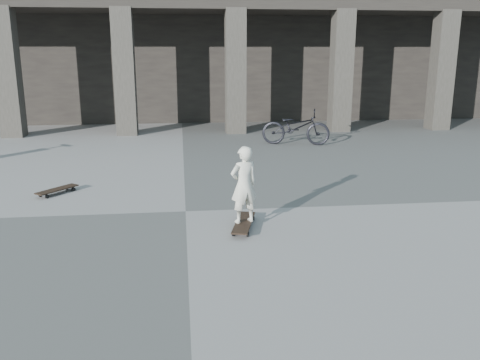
{
  "coord_description": "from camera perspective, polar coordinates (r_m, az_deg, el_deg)",
  "views": [
    {
      "loc": [
        -0.03,
        -8.39,
        2.7
      ],
      "look_at": [
        0.89,
        -0.46,
        0.65
      ],
      "focal_mm": 38.0,
      "sensor_mm": 36.0,
      "label": 1
    }
  ],
  "objects": [
    {
      "name": "bicycle",
      "position": [
        14.98,
        6.28,
        5.92
      ],
      "size": [
        2.08,
        1.17,
        1.03
      ],
      "primitive_type": "imported",
      "rotation": [
        0.0,
        0.0,
        1.31
      ],
      "color": "black",
      "rests_on": "ground"
    },
    {
      "name": "ground",
      "position": [
        8.81,
        -6.13,
        -3.52
      ],
      "size": [
        90.0,
        90.0,
        0.0
      ],
      "primitive_type": "plane",
      "color": "#50504D",
      "rests_on": "ground"
    },
    {
      "name": "colonnade",
      "position": [
        22.16,
        -6.8,
        15.15
      ],
      "size": [
        28.0,
        8.82,
        6.0
      ],
      "color": "black",
      "rests_on": "ground"
    },
    {
      "name": "skateboard_spare",
      "position": [
        10.41,
        -19.84,
        -1.06
      ],
      "size": [
        0.72,
        0.81,
        0.1
      ],
      "rotation": [
        0.0,
        0.0,
        0.88
      ],
      "color": "black",
      "rests_on": "ground"
    },
    {
      "name": "longboard",
      "position": [
        7.93,
        0.42,
        -4.87
      ],
      "size": [
        0.5,
        1.07,
        0.1
      ],
      "rotation": [
        0.0,
        0.0,
        1.32
      ],
      "color": "black",
      "rests_on": "ground"
    },
    {
      "name": "child",
      "position": [
        7.75,
        0.43,
        -0.53
      ],
      "size": [
        0.51,
        0.42,
        1.2
      ],
      "primitive_type": "imported",
      "rotation": [
        0.0,
        0.0,
        3.48
      ],
      "color": "beige",
      "rests_on": "longboard"
    }
  ]
}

